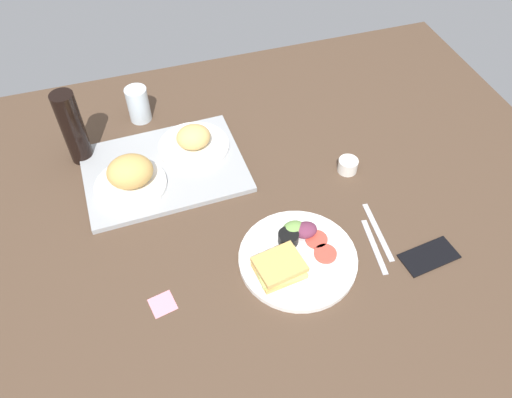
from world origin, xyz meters
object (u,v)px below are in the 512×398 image
object	(u,v)px
bread_plate_near	(130,176)
knife	(378,231)
espresso_cup	(348,165)
plate_with_salad	(295,256)
drinking_glass	(138,104)
cell_phone	(429,256)
bread_plate_far	(194,142)
fork	(374,246)
serving_tray	(164,169)
sticky_note	(163,304)
soda_bottle	(73,128)

from	to	relation	value
bread_plate_near	knife	bearing A→B (deg)	-30.16
espresso_cup	plate_with_salad	bearing A→B (deg)	-135.94
drinking_glass	cell_phone	bearing A→B (deg)	-51.27
knife	bread_plate_far	bearing A→B (deg)	46.63
plate_with_salad	fork	world-z (taller)	plate_with_salad
serving_tray	espresso_cup	size ratio (longest dim) A/B	8.04
fork	sticky_note	size ratio (longest dim) A/B	3.04
plate_with_salad	drinking_glass	xyz separation A→B (cm)	(-27.71, 65.45, 3.98)
drinking_glass	serving_tray	bearing A→B (deg)	-83.92
cell_phone	serving_tray	bearing A→B (deg)	132.37
cell_phone	plate_with_salad	bearing A→B (deg)	157.08
drinking_glass	soda_bottle	distance (cm)	23.68
bread_plate_far	plate_with_salad	xyz separation A→B (cm)	(14.94, -44.94, -2.63)
bread_plate_far	sticky_note	xyz separation A→B (cm)	(-18.61, -47.27, -4.24)
knife	plate_with_salad	bearing A→B (deg)	98.80
espresso_cup	sticky_note	xyz separation A→B (cm)	(-58.80, -26.77, -1.94)
serving_tray	espresso_cup	bearing A→B (deg)	-17.38
fork	espresso_cup	bearing A→B (deg)	-2.27
serving_tray	knife	bearing A→B (deg)	-38.40
serving_tray	plate_with_salad	world-z (taller)	plate_with_salad
fork	plate_with_salad	bearing A→B (deg)	90.79
soda_bottle	sticky_note	size ratio (longest dim) A/B	4.10
cell_phone	bread_plate_far	bearing A→B (deg)	124.22
soda_bottle	cell_phone	size ratio (longest dim) A/B	1.59
espresso_cup	knife	bearing A→B (deg)	-93.99
soda_bottle	fork	distance (cm)	87.96
soda_bottle	sticky_note	distance (cm)	57.87
bread_plate_far	drinking_glass	xyz separation A→B (cm)	(-12.77, 20.51, 1.35)
espresso_cup	fork	distance (cm)	27.29
bread_plate_far	sticky_note	bearing A→B (deg)	-111.48
plate_with_salad	serving_tray	bearing A→B (deg)	121.92
fork	drinking_glass	bearing A→B (deg)	42.93
serving_tray	fork	bearing A→B (deg)	-42.99
espresso_cup	serving_tray	bearing A→B (deg)	162.62
bread_plate_far	sticky_note	distance (cm)	50.98
fork	knife	distance (cm)	5.00
bread_plate_far	plate_with_salad	world-z (taller)	bread_plate_far
bread_plate_near	soda_bottle	world-z (taller)	soda_bottle
serving_tray	fork	world-z (taller)	serving_tray
bread_plate_far	cell_phone	world-z (taller)	bread_plate_far
serving_tray	soda_bottle	distance (cm)	27.42
espresso_cup	knife	world-z (taller)	espresso_cup
plate_with_salad	sticky_note	bearing A→B (deg)	-176.02
serving_tray	bread_plate_near	world-z (taller)	bread_plate_near
serving_tray	bread_plate_far	bearing A→B (deg)	25.36
serving_tray	sticky_note	world-z (taller)	serving_tray
drinking_glass	espresso_cup	bearing A→B (deg)	-37.76
cell_phone	sticky_note	size ratio (longest dim) A/B	2.57
espresso_cup	fork	size ratio (longest dim) A/B	0.33
soda_bottle	cell_phone	bearing A→B (deg)	-38.14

